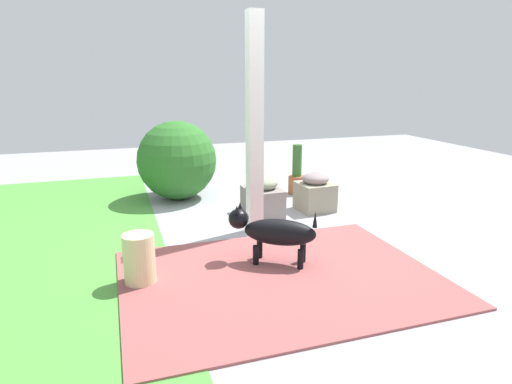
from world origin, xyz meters
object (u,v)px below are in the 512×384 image
at_px(stone_planter_near, 263,197).
at_px(terracotta_pot_tall, 297,177).
at_px(stone_planter_nearest, 315,193).
at_px(dog, 273,231).
at_px(ceramic_urn, 139,259).
at_px(round_shrub, 177,160).
at_px(porch_pillar, 255,127).

relative_size(stone_planter_near, terracotta_pot_tall, 0.72).
bearing_deg(stone_planter_nearest, dog, 142.05).
bearing_deg(ceramic_urn, stone_planter_near, -47.50).
bearing_deg(stone_planter_near, ceramic_urn, 132.50).
height_order(round_shrub, dog, round_shrub).
xyz_separation_m(porch_pillar, terracotta_pot_tall, (1.20, -0.98, -0.81)).
relative_size(porch_pillar, round_shrub, 2.12).
distance_m(stone_planter_nearest, stone_planter_near, 0.63).
relative_size(round_shrub, dog, 1.44).
distance_m(porch_pillar, stone_planter_near, 1.00).
bearing_deg(porch_pillar, stone_planter_nearest, -62.42).
xyz_separation_m(porch_pillar, dog, (-0.80, 0.10, -0.75)).
distance_m(round_shrub, terracotta_pot_tall, 1.56).
bearing_deg(round_shrub, dog, -169.05).
bearing_deg(porch_pillar, round_shrub, 20.28).
relative_size(stone_planter_near, ceramic_urn, 1.21).
height_order(round_shrub, ceramic_urn, round_shrub).
height_order(porch_pillar, stone_planter_near, porch_pillar).
distance_m(terracotta_pot_tall, dog, 2.28).
distance_m(round_shrub, ceramic_urn, 2.39).
height_order(stone_planter_near, ceramic_urn, stone_planter_near).
xyz_separation_m(terracotta_pot_tall, ceramic_urn, (-2.02, 2.15, -0.04)).
relative_size(porch_pillar, stone_planter_near, 4.40).
bearing_deg(terracotta_pot_tall, stone_planter_nearest, 172.95).
bearing_deg(stone_planter_near, porch_pillar, 152.66).
height_order(porch_pillar, terracotta_pot_tall, porch_pillar).
bearing_deg(stone_planter_nearest, ceramic_urn, 121.90).
distance_m(stone_planter_nearest, dog, 1.61).
relative_size(terracotta_pot_tall, ceramic_urn, 1.66).
distance_m(porch_pillar, stone_planter_nearest, 1.30).
height_order(porch_pillar, round_shrub, porch_pillar).
height_order(stone_planter_nearest, ceramic_urn, stone_planter_nearest).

